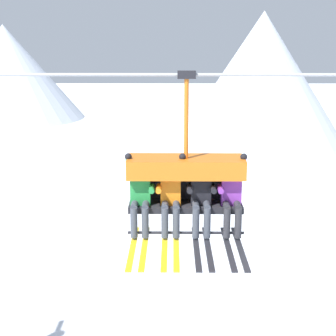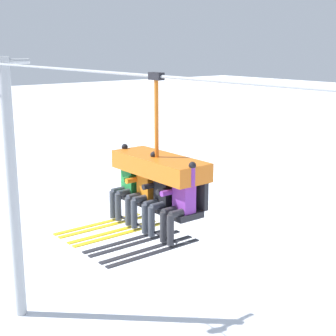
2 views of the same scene
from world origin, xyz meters
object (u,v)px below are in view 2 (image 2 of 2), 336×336
(skier_green, at_px, (125,183))
(skier_orange, at_px, (142,189))
(skier_purple, at_px, (178,202))
(skier_black, at_px, (159,196))
(chairlift_chair, at_px, (160,173))
(lift_tower_near, at_px, (12,186))

(skier_green, distance_m, skier_orange, 0.49)
(skier_purple, bearing_deg, skier_green, 180.00)
(skier_black, height_order, skier_purple, skier_purple)
(chairlift_chair, height_order, skier_orange, chairlift_chair)
(lift_tower_near, relative_size, skier_purple, 4.97)
(skier_orange, bearing_deg, skier_green, 180.00)
(chairlift_chair, xyz_separation_m, skier_black, (0.24, -0.22, -0.30))
(skier_orange, relative_size, skier_black, 1.00)
(skier_purple, bearing_deg, skier_black, -179.20)
(chairlift_chair, xyz_separation_m, skier_orange, (-0.24, -0.21, -0.28))
(lift_tower_near, relative_size, skier_black, 4.97)
(chairlift_chair, distance_m, skier_orange, 0.43)
(lift_tower_near, relative_size, skier_orange, 4.97)
(skier_black, distance_m, skier_purple, 0.49)
(skier_green, distance_m, skier_black, 0.97)
(lift_tower_near, distance_m, skier_green, 8.05)
(chairlift_chair, distance_m, skier_green, 0.81)
(skier_orange, bearing_deg, skier_black, -0.81)
(lift_tower_near, height_order, chairlift_chair, lift_tower_near)
(lift_tower_near, relative_size, chairlift_chair, 3.36)
(skier_black, bearing_deg, skier_purple, 0.80)
(lift_tower_near, height_order, skier_purple, lift_tower_near)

